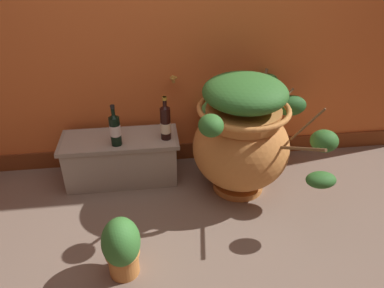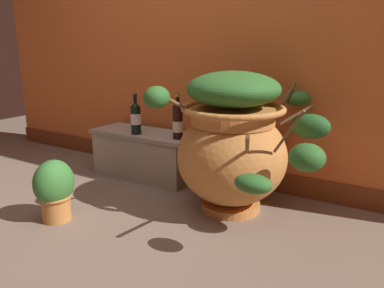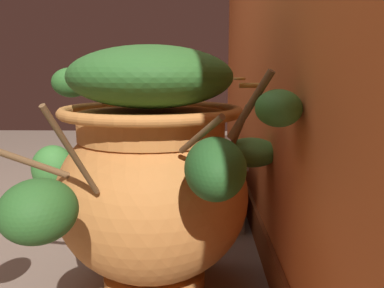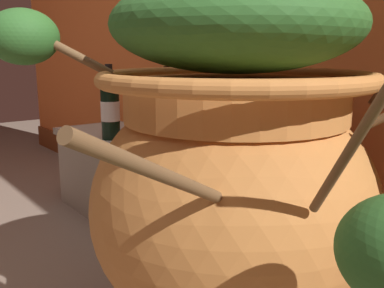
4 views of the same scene
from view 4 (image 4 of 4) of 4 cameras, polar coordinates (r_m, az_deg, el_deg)
terracotta_urn at (r=1.03m, az=5.95°, el=-2.95°), size 0.96×1.05×0.88m
stone_ledge at (r=1.90m, az=-7.83°, el=-3.98°), size 0.86×0.35×0.36m
wine_bottle_left at (r=1.81m, az=-10.66°, el=4.68°), size 0.08×0.08×0.31m
wine_bottle_middle at (r=1.53m, az=-3.14°, el=3.84°), size 0.08×0.08×0.33m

